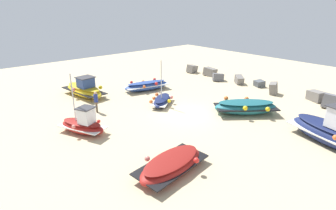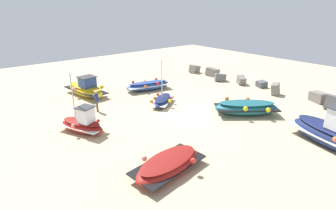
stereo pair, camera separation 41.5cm
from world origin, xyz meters
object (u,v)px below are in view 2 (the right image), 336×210
(fishing_boat_5, at_px, (163,100))
(fishing_boat_6, at_px, (331,134))
(fishing_boat_1, at_px, (148,85))
(fishing_boat_2, at_px, (246,107))
(fishing_boat_4, at_px, (86,89))
(person_walking, at_px, (97,100))
(fishing_boat_3, at_px, (83,124))
(fishing_boat_0, at_px, (168,165))

(fishing_boat_5, distance_m, fishing_boat_6, 12.41)
(fishing_boat_1, distance_m, fishing_boat_5, 4.38)
(fishing_boat_2, height_order, fishing_boat_4, fishing_boat_4)
(fishing_boat_1, xyz_separation_m, fishing_boat_5, (4.13, -1.46, -0.10))
(fishing_boat_2, distance_m, fishing_boat_4, 14.41)
(fishing_boat_5, relative_size, person_walking, 2.27)
(fishing_boat_3, distance_m, fishing_boat_4, 7.96)
(fishing_boat_2, distance_m, fishing_boat_6, 6.22)
(fishing_boat_2, relative_size, fishing_boat_3, 1.27)
(fishing_boat_6, bearing_deg, person_walking, -134.42)
(fishing_boat_1, xyz_separation_m, fishing_boat_3, (4.84, -8.80, 0.11))
(fishing_boat_1, height_order, fishing_boat_6, fishing_boat_6)
(fishing_boat_0, bearing_deg, fishing_boat_4, -105.56)
(fishing_boat_5, bearing_deg, fishing_boat_3, 150.10)
(fishing_boat_0, height_order, fishing_boat_2, fishing_boat_2)
(fishing_boat_1, distance_m, fishing_boat_4, 5.91)
(fishing_boat_3, relative_size, fishing_boat_5, 1.03)
(person_walking, bearing_deg, fishing_boat_3, -113.85)
(fishing_boat_4, relative_size, fishing_boat_6, 0.94)
(fishing_boat_6, bearing_deg, fishing_boat_2, -168.08)
(fishing_boat_4, bearing_deg, fishing_boat_3, -32.73)
(fishing_boat_1, bearing_deg, fishing_boat_4, 168.54)
(fishing_boat_6, bearing_deg, fishing_boat_4, -143.56)
(fishing_boat_0, bearing_deg, fishing_boat_5, -134.67)
(fishing_boat_1, relative_size, fishing_boat_5, 1.23)
(fishing_boat_0, distance_m, fishing_boat_6, 10.12)
(fishing_boat_4, xyz_separation_m, person_walking, (4.44, -1.02, 0.35))
(fishing_boat_3, relative_size, fishing_boat_6, 0.73)
(fishing_boat_2, xyz_separation_m, fishing_boat_5, (-5.72, -3.69, -0.17))
(fishing_boat_0, bearing_deg, person_walking, -103.16)
(fishing_boat_0, bearing_deg, fishing_boat_2, -175.23)
(fishing_boat_5, xyz_separation_m, person_walking, (-2.05, -4.97, 0.60))
(fishing_boat_2, bearing_deg, fishing_boat_6, 125.19)
(fishing_boat_5, bearing_deg, fishing_boat_2, -92.62)
(fishing_boat_0, height_order, person_walking, person_walking)
(fishing_boat_3, bearing_deg, fishing_boat_1, 94.82)
(fishing_boat_0, relative_size, fishing_boat_5, 1.14)
(fishing_boat_4, distance_m, person_walking, 4.57)
(fishing_boat_5, xyz_separation_m, fishing_boat_6, (11.93, 3.39, 0.41))
(fishing_boat_3, height_order, fishing_boat_5, fishing_boat_3)
(fishing_boat_0, xyz_separation_m, fishing_boat_2, (-2.16, 9.57, 0.12))
(fishing_boat_4, relative_size, person_walking, 3.03)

